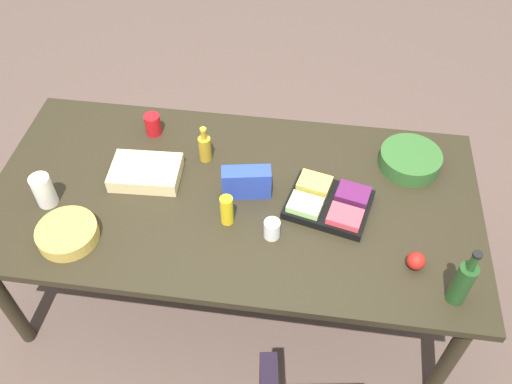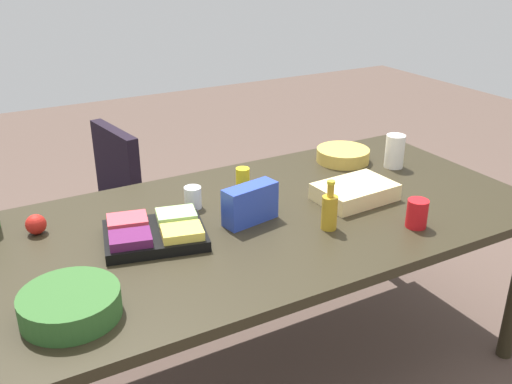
{
  "view_description": "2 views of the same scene",
  "coord_description": "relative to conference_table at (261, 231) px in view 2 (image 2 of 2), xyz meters",
  "views": [
    {
      "loc": [
        0.32,
        -1.58,
        2.61
      ],
      "look_at": [
        0.11,
        -0.0,
        0.8
      ],
      "focal_mm": 37.43,
      "sensor_mm": 36.0,
      "label": 1
    },
    {
      "loc": [
        1.01,
        1.77,
        1.77
      ],
      "look_at": [
        -0.02,
        -0.08,
        0.83
      ],
      "focal_mm": 40.17,
      "sensor_mm": 36.0,
      "label": 2
    }
  ],
  "objects": [
    {
      "name": "apple_red",
      "position": [
        0.8,
        -0.28,
        0.11
      ],
      "size": [
        0.09,
        0.09,
        0.08
      ],
      "primitive_type": "sphere",
      "rotation": [
        0.0,
        0.0,
        0.22
      ],
      "color": "#B31D15",
      "rests_on": "conference_table"
    },
    {
      "name": "chip_bowl",
      "position": [
        -0.66,
        -0.34,
        0.1
      ],
      "size": [
        0.3,
        0.3,
        0.06
      ],
      "primitive_type": "cylinder",
      "rotation": [
        0.0,
        0.0,
        -0.2
      ],
      "color": "gold",
      "rests_on": "conference_table"
    },
    {
      "name": "paper_cup",
      "position": [
        0.2,
        -0.21,
        0.11
      ],
      "size": [
        0.08,
        0.08,
        0.09
      ],
      "primitive_type": "cylinder",
      "rotation": [
        0.0,
        0.0,
        -0.21
      ],
      "color": "white",
      "rests_on": "conference_table"
    },
    {
      "name": "mayo_jar",
      "position": [
        -0.82,
        -0.16,
        0.15
      ],
      "size": [
        0.11,
        0.11,
        0.16
      ],
      "primitive_type": "cylinder",
      "rotation": [
        0.0,
        0.0,
        -0.34
      ],
      "color": "white",
      "rests_on": "conference_table"
    },
    {
      "name": "red_solo_cup",
      "position": [
        -0.47,
        0.36,
        0.12
      ],
      "size": [
        0.1,
        0.1,
        0.11
      ],
      "primitive_type": "cylinder",
      "rotation": [
        0.0,
        0.0,
        0.29
      ],
      "color": "red",
      "rests_on": "conference_table"
    },
    {
      "name": "sheet_cake",
      "position": [
        -0.42,
        0.05,
        0.1
      ],
      "size": [
        0.33,
        0.24,
        0.07
      ],
      "primitive_type": "cube",
      "rotation": [
        0.0,
        0.0,
        0.05
      ],
      "color": "beige",
      "rests_on": "conference_table"
    },
    {
      "name": "conference_table",
      "position": [
        0.0,
        0.0,
        0.0
      ],
      "size": [
        2.25,
        1.12,
        0.76
      ],
      "color": "#2B2517",
      "rests_on": "ground"
    },
    {
      "name": "chip_bag_blue",
      "position": [
        0.06,
        0.02,
        0.14
      ],
      "size": [
        0.23,
        0.12,
        0.15
      ],
      "primitive_type": "cube",
      "rotation": [
        0.0,
        0.0,
        0.18
      ],
      "color": "#2B44B2",
      "rests_on": "conference_table"
    },
    {
      "name": "office_chair",
      "position": [
        0.46,
        -0.98,
        -0.36
      ],
      "size": [
        0.56,
        0.56,
        0.89
      ],
      "color": "gray",
      "rests_on": "ground"
    },
    {
      "name": "dressing_bottle",
      "position": [
        -0.17,
        0.21,
        0.14
      ],
      "size": [
        0.06,
        0.06,
        0.2
      ],
      "color": "#BB8E21",
      "rests_on": "conference_table"
    },
    {
      "name": "mustard_bottle",
      "position": [
        -0.0,
        -0.15,
        0.14
      ],
      "size": [
        0.07,
        0.07,
        0.15
      ],
      "primitive_type": "cylinder",
      "rotation": [
        0.0,
        0.0,
        -0.24
      ],
      "color": "yellow",
      "rests_on": "conference_table"
    },
    {
      "name": "salad_bowl",
      "position": [
        0.81,
        0.3,
        0.11
      ],
      "size": [
        0.29,
        0.29,
        0.08
      ],
      "primitive_type": "cylinder",
      "rotation": [
        0.0,
        0.0,
        0.01
      ],
      "color": "#2F5E27",
      "rests_on": "conference_table"
    },
    {
      "name": "fruit_platter",
      "position": [
        0.44,
        -0.02,
        0.1
      ],
      "size": [
        0.42,
        0.36,
        0.07
      ],
      "color": "black",
      "rests_on": "conference_table"
    },
    {
      "name": "ground_plane",
      "position": [
        0.0,
        0.0,
        -0.7
      ],
      "size": [
        10.0,
        10.0,
        0.0
      ],
      "primitive_type": "plane",
      "color": "brown"
    }
  ]
}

